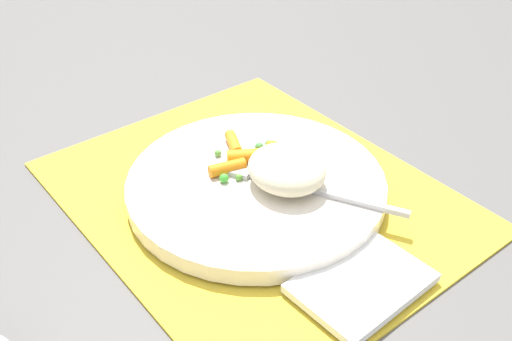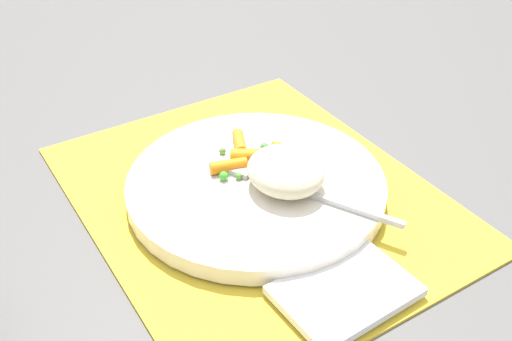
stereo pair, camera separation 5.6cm
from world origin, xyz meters
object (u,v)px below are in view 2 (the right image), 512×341
Objects in this scene: fork at (283,185)px; napkin at (345,291)px; plate at (256,185)px; rice_mound at (286,171)px; carrot_portion at (258,158)px.

fork reaches higher than napkin.
fork reaches higher than plate.
napkin is at bearing 168.72° from fork.
fork is (-0.00, 0.00, -0.02)m from rice_mound.
plate is at bearing -4.10° from napkin.
carrot_portion reaches higher than plate.
plate is 2.35× the size of napkin.
rice_mound is 0.02m from fork.
rice_mound is at bearing -12.46° from napkin.
carrot_portion is 0.87× the size of napkin.
fork is at bearing 113.68° from rice_mound.
rice_mound is 0.84× the size of carrot_portion.
napkin is at bearing 175.90° from plate.
napkin is (-0.16, 0.01, -0.01)m from plate.
fork is at bearing -11.28° from napkin.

